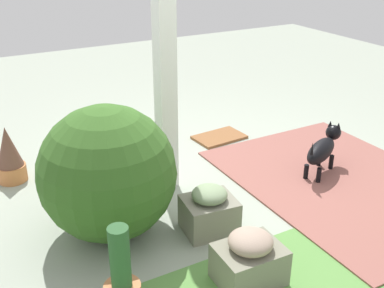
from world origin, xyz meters
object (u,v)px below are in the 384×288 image
at_px(porch_pillar, 165,72).
at_px(doormat, 219,137).
at_px(dog, 323,149).
at_px(terracotta_pot_broad, 92,156).
at_px(round_shrub, 108,173).
at_px(terracotta_pot_spiky, 9,156).
at_px(stone_planter_far, 249,259).
at_px(terracotta_pot_tall, 122,282).
at_px(stone_planter_mid, 209,211).

distance_m(porch_pillar, doormat, 1.61).
relative_size(dog, doormat, 1.13).
bearing_deg(terracotta_pot_broad, round_shrub, 81.37).
distance_m(terracotta_pot_spiky, dog, 3.01).
height_order(stone_planter_far, dog, dog).
xyz_separation_m(terracotta_pot_broad, doormat, (-1.59, -0.29, -0.26)).
relative_size(stone_planter_far, round_shrub, 0.43).
bearing_deg(terracotta_pot_broad, terracotta_pot_tall, 77.95).
bearing_deg(terracotta_pot_spiky, porch_pillar, 148.45).
xyz_separation_m(dog, doormat, (0.43, -1.20, -0.25)).
distance_m(terracotta_pot_tall, dog, 2.51).
bearing_deg(doormat, round_shrub, 33.53).
relative_size(terracotta_pot_broad, dog, 0.69).
height_order(round_shrub, terracotta_pot_spiky, round_shrub).
bearing_deg(terracotta_pot_spiky, stone_planter_far, 117.17).
height_order(porch_pillar, dog, porch_pillar).
relative_size(stone_planter_mid, dog, 0.69).
height_order(stone_planter_mid, terracotta_pot_spiky, terracotta_pot_spiky).
bearing_deg(stone_planter_mid, terracotta_pot_spiky, -52.71).
bearing_deg(terracotta_pot_broad, terracotta_pot_spiky, -31.11).
bearing_deg(doormat, terracotta_pot_spiky, -3.01).
bearing_deg(round_shrub, terracotta_pot_spiky, -66.57).
bearing_deg(round_shrub, doormat, -146.47).
xyz_separation_m(stone_planter_mid, terracotta_pot_tall, (0.92, 0.48, 0.04)).
xyz_separation_m(porch_pillar, stone_planter_far, (0.11, 1.49, -0.91)).
bearing_deg(dog, terracotta_pot_broad, -24.26).
bearing_deg(terracotta_pot_broad, dog, 155.74).
bearing_deg(terracotta_pot_spiky, terracotta_pot_broad, 148.89).
height_order(terracotta_pot_spiky, dog, terracotta_pot_spiky).
relative_size(stone_planter_far, terracotta_pot_spiky, 0.83).
xyz_separation_m(terracotta_pot_tall, doormat, (-1.96, -1.98, -0.21)).
bearing_deg(dog, terracotta_pot_tall, 18.18).
bearing_deg(doormat, dog, 109.75).
xyz_separation_m(terracotta_pot_tall, terracotta_pot_broad, (-0.36, -1.70, 0.05)).
bearing_deg(dog, doormat, -70.25).
height_order(terracotta_pot_spiky, doormat, terracotta_pot_spiky).
relative_size(porch_pillar, terracotta_pot_spiky, 3.95).
bearing_deg(stone_planter_mid, round_shrub, -27.67).
bearing_deg(porch_pillar, stone_planter_mid, 87.13).
bearing_deg(doormat, stone_planter_mid, 55.46).
distance_m(terracotta_pot_spiky, doormat, 2.29).
xyz_separation_m(porch_pillar, stone_planter_mid, (0.04, 0.84, -0.91)).
bearing_deg(porch_pillar, stone_planter_far, 85.70).
bearing_deg(dog, stone_planter_far, 31.76).
bearing_deg(porch_pillar, round_shrub, 33.13).
xyz_separation_m(terracotta_pot_broad, dog, (-2.02, 0.91, -0.01)).
relative_size(terracotta_pot_tall, doormat, 1.09).
height_order(round_shrub, doormat, round_shrub).
height_order(porch_pillar, stone_planter_far, porch_pillar).
height_order(terracotta_pot_broad, doormat, terracotta_pot_broad).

